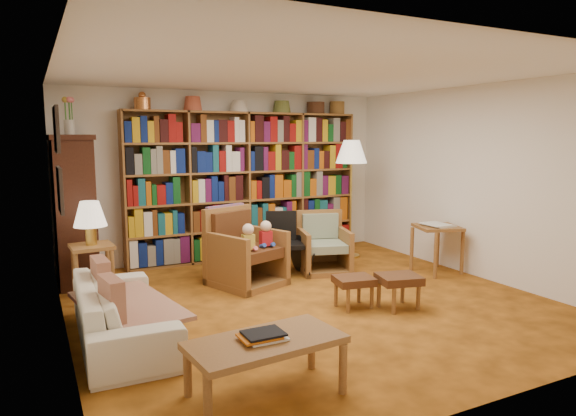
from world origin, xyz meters
TOP-DOWN VIEW (x-y plane):
  - floor at (0.00, 0.00)m, footprint 5.00×5.00m
  - ceiling at (0.00, 0.00)m, footprint 5.00×5.00m
  - wall_back at (0.00, 2.50)m, footprint 5.00×0.00m
  - wall_front at (0.00, -2.50)m, footprint 5.00×0.00m
  - wall_left at (-2.50, 0.00)m, footprint 0.00×5.00m
  - wall_right at (2.50, 0.00)m, footprint 0.00×5.00m
  - bookshelf at (0.20, 2.33)m, footprint 3.60×0.30m
  - curio_cabinet at (-2.25, 2.00)m, footprint 0.50×0.95m
  - framed_pictures at (-2.48, 0.30)m, footprint 0.03×0.52m
  - sofa at (-2.05, -0.20)m, footprint 1.89×0.78m
  - sofa_throw at (-2.00, -0.20)m, footprint 0.93×1.45m
  - cushion_left at (-2.18, 0.15)m, footprint 0.14×0.40m
  - cushion_right at (-2.18, -0.55)m, footprint 0.17×0.40m
  - side_table_lamp at (-2.15, 1.18)m, footprint 0.47×0.47m
  - table_lamp at (-2.15, 1.18)m, footprint 0.36×0.36m
  - armchair_leather at (-0.38, 1.03)m, footprint 1.04×1.04m
  - armchair_sage at (0.81, 1.12)m, footprint 0.84×0.85m
  - wheelchair at (0.28, 1.19)m, footprint 0.53×0.67m
  - floor_lamp at (1.62, 1.63)m, footprint 0.47×0.47m
  - side_table_papers at (2.15, 0.31)m, footprint 0.69×0.69m
  - footstool_a at (0.33, -0.39)m, footprint 0.46×0.41m
  - footstool_b at (0.74, -0.63)m, footprint 0.51×0.46m
  - coffee_table at (-1.30, -1.70)m, footprint 1.14×0.65m

SIDE VIEW (x-z plane):
  - floor at x=0.00m, z-range 0.00..0.00m
  - sofa at x=-2.05m, z-range 0.00..0.55m
  - footstool_a at x=0.33m, z-range 0.11..0.45m
  - sofa_throw at x=-2.00m, z-range 0.28..0.32m
  - footstool_b at x=0.74m, z-range 0.12..0.48m
  - armchair_sage at x=0.81m, z-range -0.10..0.72m
  - coffee_table at x=-1.30m, z-range 0.13..0.60m
  - wheelchair at x=0.28m, z-range -0.04..0.80m
  - armchair_leather at x=-0.38m, z-range -0.09..0.88m
  - cushion_right at x=-2.18m, z-range 0.26..0.64m
  - cushion_left at x=-2.18m, z-range 0.25..0.65m
  - side_table_lamp at x=-2.15m, z-range 0.16..0.79m
  - side_table_papers at x=2.15m, z-range 0.20..0.88m
  - curio_cabinet at x=-2.25m, z-range -0.25..2.15m
  - table_lamp at x=-2.15m, z-range 0.72..1.21m
  - bookshelf at x=0.20m, z-range -0.04..2.38m
  - wall_back at x=0.00m, z-range -1.25..3.75m
  - wall_front at x=0.00m, z-range -1.25..3.75m
  - wall_left at x=-2.50m, z-range -1.25..3.75m
  - wall_right at x=2.50m, z-range -1.25..3.75m
  - floor_lamp at x=1.62m, z-range 0.65..2.43m
  - framed_pictures at x=-2.48m, z-range 1.14..2.11m
  - ceiling at x=0.00m, z-range 2.50..2.50m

